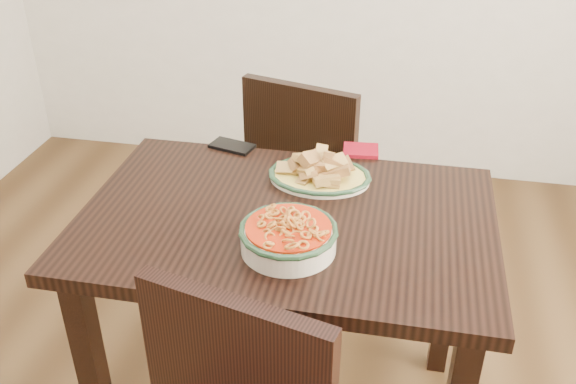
% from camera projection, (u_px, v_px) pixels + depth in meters
% --- Properties ---
extents(dining_table, '(1.09, 0.73, 0.75)m').
position_uv_depth(dining_table, '(287.00, 250.00, 1.75)').
color(dining_table, black).
rests_on(dining_table, ground).
extents(chair_far, '(0.52, 0.52, 0.89)m').
position_uv_depth(chair_far, '(311.00, 174.00, 2.39)').
color(chair_far, black).
rests_on(chair_far, ground).
extents(fish_plate, '(0.29, 0.23, 0.11)m').
position_uv_depth(fish_plate, '(320.00, 166.00, 1.83)').
color(fish_plate, beige).
rests_on(fish_plate, dining_table).
extents(noodle_bowl, '(0.24, 0.24, 0.08)m').
position_uv_depth(noodle_bowl, '(288.00, 234.00, 1.54)').
color(noodle_bowl, beige).
rests_on(noodle_bowl, dining_table).
extents(smartphone, '(0.15, 0.11, 0.01)m').
position_uv_depth(smartphone, '(232.00, 146.00, 2.03)').
color(smartphone, black).
rests_on(smartphone, dining_table).
extents(napkin, '(0.12, 0.10, 0.01)m').
position_uv_depth(napkin, '(361.00, 150.00, 2.00)').
color(napkin, maroon).
rests_on(napkin, dining_table).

